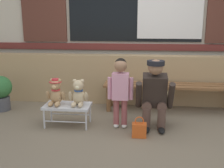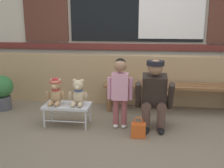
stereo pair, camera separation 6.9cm
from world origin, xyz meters
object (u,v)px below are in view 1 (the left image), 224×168
at_px(teddy_bear_with_hat, 56,92).
at_px(potted_plant, 1,91).
at_px(teddy_bear_plain, 78,94).
at_px(wooden_bench_long, 170,88).
at_px(handbag_on_ground, 139,130).
at_px(child_standing, 120,85).
at_px(adult_crouching, 155,94).
at_px(small_display_bench, 68,107).

bearing_deg(teddy_bear_with_hat, potted_plant, 154.38).
bearing_deg(teddy_bear_plain, potted_plant, 159.68).
relative_size(wooden_bench_long, handbag_on_ground, 7.72).
height_order(wooden_bench_long, handbag_on_ground, wooden_bench_long).
relative_size(child_standing, adult_crouching, 1.01).
bearing_deg(child_standing, wooden_bench_long, 46.45).
bearing_deg(handbag_on_ground, adult_crouching, 58.74).
bearing_deg(small_display_bench, teddy_bear_plain, 0.51).
distance_m(child_standing, adult_crouching, 0.48).
height_order(small_display_bench, adult_crouching, adult_crouching).
distance_m(small_display_bench, child_standing, 0.80).
relative_size(teddy_bear_with_hat, potted_plant, 0.64).
distance_m(teddy_bear_with_hat, child_standing, 0.90).
height_order(teddy_bear_plain, adult_crouching, adult_crouching).
relative_size(teddy_bear_plain, adult_crouching, 0.38).
height_order(wooden_bench_long, small_display_bench, wooden_bench_long).
height_order(teddy_bear_with_hat, handbag_on_ground, teddy_bear_with_hat).
distance_m(wooden_bench_long, handbag_on_ground, 1.21).
height_order(wooden_bench_long, child_standing, child_standing).
height_order(child_standing, potted_plant, child_standing).
bearing_deg(adult_crouching, teddy_bear_with_hat, -178.47).
bearing_deg(potted_plant, adult_crouching, -11.15).
bearing_deg(child_standing, small_display_bench, -179.21).
distance_m(handbag_on_ground, potted_plant, 2.39).
xyz_separation_m(small_display_bench, teddy_bear_with_hat, (-0.16, 0.00, 0.21)).
xyz_separation_m(teddy_bear_with_hat, child_standing, (0.90, 0.01, 0.12)).
bearing_deg(teddy_bear_plain, adult_crouching, 2.03).
xyz_separation_m(handbag_on_ground, potted_plant, (-2.24, 0.81, 0.23)).
distance_m(teddy_bear_with_hat, handbag_on_ground, 1.25).
bearing_deg(wooden_bench_long, handbag_on_ground, -113.57).
distance_m(teddy_bear_with_hat, adult_crouching, 1.36).
distance_m(wooden_bench_long, potted_plant, 2.72).
distance_m(child_standing, handbag_on_ground, 0.64).
xyz_separation_m(small_display_bench, adult_crouching, (1.20, 0.04, 0.21)).
relative_size(wooden_bench_long, potted_plant, 3.68).
relative_size(teddy_bear_plain, handbag_on_ground, 1.34).
bearing_deg(teddy_bear_with_hat, adult_crouching, 1.53).
distance_m(teddy_bear_plain, potted_plant, 1.50).
bearing_deg(teddy_bear_with_hat, wooden_bench_long, 25.58).
bearing_deg(teddy_bear_plain, wooden_bench_long, 30.80).
relative_size(adult_crouching, handbag_on_ground, 3.49).
height_order(adult_crouching, handbag_on_ground, adult_crouching).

